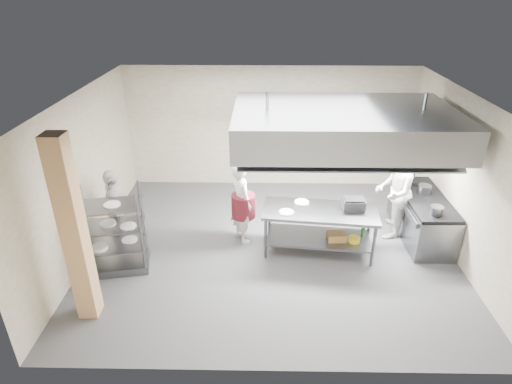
{
  "coord_description": "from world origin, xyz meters",
  "views": [
    {
      "loc": [
        -0.17,
        -7.13,
        4.79
      ],
      "look_at": [
        -0.3,
        0.2,
        1.13
      ],
      "focal_mm": 30.0,
      "sensor_mm": 36.0,
      "label": 1
    }
  ],
  "objects_px": {
    "island": "(319,231)",
    "cooking_range": "(421,218)",
    "pass_rack": "(114,230)",
    "chef_head": "(241,202)",
    "stockpot": "(424,189)",
    "chef_line": "(394,191)",
    "griddle": "(353,204)",
    "chef_plating": "(116,209)"
  },
  "relations": [
    {
      "from": "island",
      "to": "cooking_range",
      "type": "height_order",
      "value": "island"
    },
    {
      "from": "pass_rack",
      "to": "chef_head",
      "type": "distance_m",
      "value": 2.43
    },
    {
      "from": "chef_head",
      "to": "stockpot",
      "type": "bearing_deg",
      "value": -114.15
    },
    {
      "from": "chef_line",
      "to": "cooking_range",
      "type": "bearing_deg",
      "value": 105.58
    },
    {
      "from": "island",
      "to": "griddle",
      "type": "xyz_separation_m",
      "value": [
        0.62,
        0.06,
        0.55
      ]
    },
    {
      "from": "chef_plating",
      "to": "stockpot",
      "type": "bearing_deg",
      "value": 75.06
    },
    {
      "from": "griddle",
      "to": "cooking_range",
      "type": "bearing_deg",
      "value": 19.48
    },
    {
      "from": "pass_rack",
      "to": "chef_plating",
      "type": "height_order",
      "value": "chef_plating"
    },
    {
      "from": "island",
      "to": "chef_line",
      "type": "distance_m",
      "value": 1.76
    },
    {
      "from": "chef_head",
      "to": "pass_rack",
      "type": "bearing_deg",
      "value": 84.81
    },
    {
      "from": "pass_rack",
      "to": "chef_head",
      "type": "relative_size",
      "value": 0.95
    },
    {
      "from": "cooking_range",
      "to": "chef_line",
      "type": "height_order",
      "value": "chef_line"
    },
    {
      "from": "chef_head",
      "to": "chef_line",
      "type": "relative_size",
      "value": 0.86
    },
    {
      "from": "cooking_range",
      "to": "chef_plating",
      "type": "relative_size",
      "value": 1.22
    },
    {
      "from": "cooking_range",
      "to": "chef_line",
      "type": "bearing_deg",
      "value": 173.21
    },
    {
      "from": "cooking_range",
      "to": "pass_rack",
      "type": "bearing_deg",
      "value": -168.31
    },
    {
      "from": "island",
      "to": "chef_plating",
      "type": "bearing_deg",
      "value": -175.49
    },
    {
      "from": "chef_head",
      "to": "griddle",
      "type": "relative_size",
      "value": 4.23
    },
    {
      "from": "cooking_range",
      "to": "stockpot",
      "type": "relative_size",
      "value": 7.72
    },
    {
      "from": "stockpot",
      "to": "pass_rack",
      "type": "bearing_deg",
      "value": -166.89
    },
    {
      "from": "griddle",
      "to": "chef_plating",
      "type": "bearing_deg",
      "value": 179.62
    },
    {
      "from": "island",
      "to": "chef_head",
      "type": "distance_m",
      "value": 1.6
    },
    {
      "from": "cooking_range",
      "to": "griddle",
      "type": "xyz_separation_m",
      "value": [
        -1.54,
        -0.53,
        0.59
      ]
    },
    {
      "from": "cooking_range",
      "to": "chef_plating",
      "type": "xyz_separation_m",
      "value": [
        -6.08,
        -0.47,
        0.4
      ]
    },
    {
      "from": "island",
      "to": "chef_line",
      "type": "bearing_deg",
      "value": 29.98
    },
    {
      "from": "island",
      "to": "cooking_range",
      "type": "relative_size",
      "value": 1.07
    },
    {
      "from": "pass_rack",
      "to": "chef_head",
      "type": "height_order",
      "value": "chef_head"
    },
    {
      "from": "pass_rack",
      "to": "chef_plating",
      "type": "relative_size",
      "value": 0.98
    },
    {
      "from": "island",
      "to": "pass_rack",
      "type": "bearing_deg",
      "value": -164.19
    },
    {
      "from": "island",
      "to": "griddle",
      "type": "bearing_deg",
      "value": 12.21
    },
    {
      "from": "island",
      "to": "griddle",
      "type": "height_order",
      "value": "griddle"
    },
    {
      "from": "pass_rack",
      "to": "chef_head",
      "type": "bearing_deg",
      "value": 13.75
    },
    {
      "from": "griddle",
      "to": "stockpot",
      "type": "xyz_separation_m",
      "value": [
        1.56,
        0.69,
        -0.02
      ]
    },
    {
      "from": "pass_rack",
      "to": "stockpot",
      "type": "height_order",
      "value": "pass_rack"
    },
    {
      "from": "chef_head",
      "to": "griddle",
      "type": "distance_m",
      "value": 2.16
    },
    {
      "from": "chef_line",
      "to": "stockpot",
      "type": "xyz_separation_m",
      "value": [
        0.64,
        0.08,
        0.01
      ]
    },
    {
      "from": "cooking_range",
      "to": "chef_head",
      "type": "bearing_deg",
      "value": -176.79
    },
    {
      "from": "cooking_range",
      "to": "chef_head",
      "type": "relative_size",
      "value": 1.18
    },
    {
      "from": "chef_head",
      "to": "griddle",
      "type": "bearing_deg",
      "value": -128.53
    },
    {
      "from": "chef_line",
      "to": "griddle",
      "type": "height_order",
      "value": "chef_line"
    },
    {
      "from": "chef_head",
      "to": "stockpot",
      "type": "xyz_separation_m",
      "value": [
        3.68,
        0.36,
        0.14
      ]
    },
    {
      "from": "chef_line",
      "to": "stockpot",
      "type": "distance_m",
      "value": 0.65
    }
  ]
}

